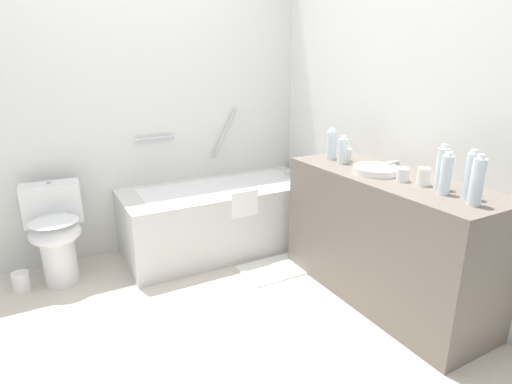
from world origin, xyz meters
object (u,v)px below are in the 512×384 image
water_bottle_1 (442,168)px  drinking_glass_0 (423,177)px  sink_basin (376,170)px  toilet_paper_roll (21,282)px  water_bottle_2 (471,176)px  toilet (55,230)px  water_bottle_3 (477,182)px  water_bottle_4 (343,151)px  water_bottle_0 (331,145)px  drinking_glass_1 (403,175)px  water_bottle_5 (446,175)px  bathtub (224,215)px  sink_faucet (396,166)px  bath_mat (278,268)px  drinking_glass_2 (346,155)px

water_bottle_1 → drinking_glass_0: 0.12m
sink_basin → toilet_paper_roll: sink_basin is taller
sink_basin → water_bottle_2: 0.61m
toilet → toilet_paper_roll: size_ratio=5.15×
water_bottle_3 → water_bottle_4: water_bottle_3 is taller
water_bottle_0 → drinking_glass_1: (-0.00, -0.67, -0.06)m
water_bottle_2 → water_bottle_0: bearing=92.3°
sink_basin → water_bottle_5: water_bottle_5 is taller
bathtub → drinking_glass_0: bathtub is taller
bathtub → water_bottle_5: bathtub is taller
water_bottle_3 → drinking_glass_0: (0.06, 0.35, -0.07)m
bathtub → toilet_paper_roll: size_ratio=12.00×
sink_basin → water_bottle_2: (0.05, -0.60, 0.10)m
drinking_glass_1 → toilet: bearing=143.1°
water_bottle_1 → water_bottle_3: water_bottle_3 is taller
drinking_glass_1 → sink_faucet: bearing=50.6°
water_bottle_4 → sink_faucet: bearing=-59.6°
water_bottle_0 → bath_mat: (-0.38, 0.08, -0.93)m
water_bottle_3 → water_bottle_4: bearing=89.2°
drinking_glass_1 → sink_basin: bearing=90.5°
bathtub → water_bottle_2: size_ratio=6.43×
sink_faucet → water_bottle_4: water_bottle_4 is taller
water_bottle_1 → bath_mat: 1.42m
sink_basin → bath_mat: size_ratio=0.51×
water_bottle_4 → drinking_glass_0: water_bottle_4 is taller
sink_basin → sink_faucet: 0.17m
sink_basin → water_bottle_1: water_bottle_1 is taller
toilet → water_bottle_4: 2.08m
toilet → water_bottle_2: water_bottle_2 is taller
water_bottle_1 → water_bottle_2: 0.18m
sink_faucet → water_bottle_1: water_bottle_1 is taller
sink_faucet → bath_mat: bearing=135.1°
bathtub → water_bottle_1: (0.62, -1.53, 0.66)m
bathtub → water_bottle_1: size_ratio=6.55×
sink_faucet → water_bottle_0: size_ratio=0.68×
bath_mat → toilet_paper_roll: size_ratio=4.15×
sink_basin → water_bottle_3: (-0.02, -0.68, 0.10)m
sink_faucet → water_bottle_3: water_bottle_3 is taller
drinking_glass_2 → bath_mat: bearing=156.2°
bathtub → water_bottle_2: bathtub is taller
sink_faucet → toilet_paper_roll: (-2.27, 1.13, -0.80)m
water_bottle_1 → drinking_glass_1: size_ratio=3.21×
drinking_glass_2 → sink_basin: bearing=-99.5°
water_bottle_4 → drinking_glass_2: 0.09m
bathtub → toilet_paper_roll: 1.54m
sink_basin → toilet_paper_roll: bearing=151.6°
water_bottle_2 → drinking_glass_1: bearing=96.9°
water_bottle_0 → water_bottle_3: (-0.03, -1.14, 0.02)m
water_bottle_0 → drinking_glass_0: (0.03, -0.79, -0.05)m
water_bottle_2 → drinking_glass_1: 0.40m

